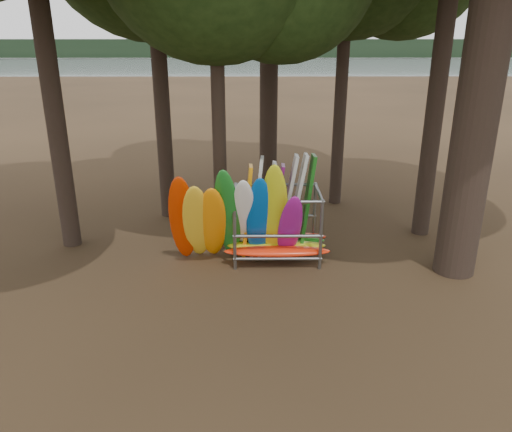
{
  "coord_description": "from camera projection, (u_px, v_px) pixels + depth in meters",
  "views": [
    {
      "loc": [
        -0.25,
        -10.75,
        5.98
      ],
      "look_at": [
        -0.16,
        1.5,
        1.4
      ],
      "focal_mm": 35.0,
      "sensor_mm": 36.0,
      "label": 1
    }
  ],
  "objects": [
    {
      "name": "lake",
      "position": [
        254.0,
        76.0,
        68.36
      ],
      "size": [
        160.0,
        160.0,
        0.0
      ],
      "primitive_type": "plane",
      "color": "gray",
      "rests_on": "ground"
    },
    {
      "name": "ground",
      "position": [
        263.0,
        291.0,
        12.16
      ],
      "size": [
        120.0,
        120.0,
        0.0
      ],
      "primitive_type": "plane",
      "color": "#47331E",
      "rests_on": "ground"
    },
    {
      "name": "far_shore",
      "position": [
        253.0,
        48.0,
        114.49
      ],
      "size": [
        160.0,
        4.0,
        4.0
      ],
      "primitive_type": "cube",
      "color": "black",
      "rests_on": "ground"
    },
    {
      "name": "storage_rack",
      "position": [
        277.0,
        226.0,
        13.69
      ],
      "size": [
        2.92,
        1.56,
        2.9
      ],
      "color": "slate",
      "rests_on": "ground"
    },
    {
      "name": "kayak_row",
      "position": [
        235.0,
        220.0,
        13.05
      ],
      "size": [
        3.58,
        2.08,
        3.1
      ],
      "color": "#BB2802",
      "rests_on": "ground"
    }
  ]
}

